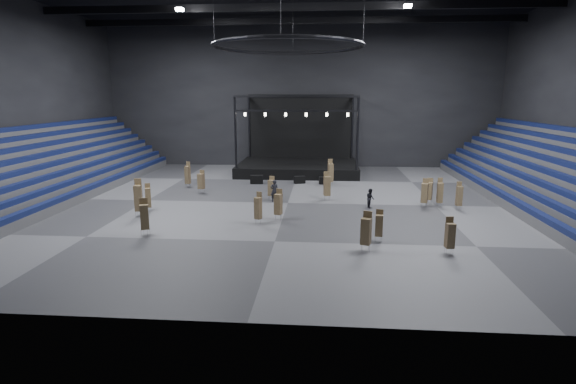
# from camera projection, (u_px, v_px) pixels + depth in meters

# --- Properties ---
(floor) EXTENTS (50.00, 50.00, 0.00)m
(floor) POSITION_uv_depth(u_px,v_px,m) (288.00, 203.00, 38.82)
(floor) COLOR #515153
(floor) RESTS_ON ground
(wall_back) EXTENTS (50.00, 0.20, 18.00)m
(wall_back) POSITION_uv_depth(u_px,v_px,m) (301.00, 96.00, 57.38)
(wall_back) COLOR black
(wall_back) RESTS_ON ground
(wall_front) EXTENTS (50.00, 0.20, 18.00)m
(wall_front) POSITION_uv_depth(u_px,v_px,m) (243.00, 99.00, 16.45)
(wall_front) COLOR black
(wall_front) RESTS_ON ground
(wall_left) EXTENTS (0.20, 42.00, 18.00)m
(wall_left) POSITION_uv_depth(u_px,v_px,m) (0.00, 97.00, 38.84)
(wall_left) COLOR black
(wall_left) RESTS_ON ground
(bleachers_left) EXTENTS (7.20, 40.00, 6.40)m
(bleachers_left) POSITION_uv_depth(u_px,v_px,m) (33.00, 179.00, 40.22)
(bleachers_left) COLOR #48484A
(bleachers_left) RESTS_ON floor
(bleachers_right) EXTENTS (7.20, 40.00, 6.40)m
(bleachers_right) POSITION_uv_depth(u_px,v_px,m) (567.00, 188.00, 36.69)
(bleachers_right) COLOR #48484A
(bleachers_right) RESTS_ON floor
(stage) EXTENTS (14.00, 10.00, 9.20)m
(stage) POSITION_uv_depth(u_px,v_px,m) (298.00, 160.00, 54.33)
(stage) COLOR black
(stage) RESTS_ON floor
(truss_ring) EXTENTS (12.30, 12.30, 5.15)m
(truss_ring) POSITION_uv_depth(u_px,v_px,m) (288.00, 46.00, 36.07)
(truss_ring) COLOR black
(truss_ring) RESTS_ON ceiling
(flight_case_left) EXTENTS (1.40, 0.81, 0.89)m
(flight_case_left) POSITION_uv_depth(u_px,v_px,m) (257.00, 179.00, 47.18)
(flight_case_left) COLOR black
(flight_case_left) RESTS_ON floor
(flight_case_mid) EXTENTS (1.28, 0.91, 0.77)m
(flight_case_mid) POSITION_uv_depth(u_px,v_px,m) (300.00, 180.00, 47.35)
(flight_case_mid) COLOR black
(flight_case_mid) RESTS_ON floor
(flight_case_right) EXTENTS (1.21, 0.72, 0.76)m
(flight_case_right) POSITION_uv_depth(u_px,v_px,m) (325.00, 180.00, 47.01)
(flight_case_right) COLOR black
(flight_case_right) RESTS_ON floor
(chair_stack_0) EXTENTS (0.47, 0.47, 2.32)m
(chair_stack_0) POSITION_uv_depth(u_px,v_px,m) (459.00, 196.00, 36.24)
(chair_stack_0) COLOR silver
(chair_stack_0) RESTS_ON floor
(chair_stack_1) EXTENTS (0.53, 0.53, 2.08)m
(chair_stack_1) POSITION_uv_depth(u_px,v_px,m) (379.00, 225.00, 28.34)
(chair_stack_1) COLOR silver
(chair_stack_1) RESTS_ON floor
(chair_stack_2) EXTENTS (0.64, 0.64, 2.33)m
(chair_stack_2) POSITION_uv_depth(u_px,v_px,m) (278.00, 204.00, 33.35)
(chair_stack_2) COLOR silver
(chair_stack_2) RESTS_ON floor
(chair_stack_3) EXTENTS (0.71, 0.71, 2.44)m
(chair_stack_3) POSITION_uv_depth(u_px,v_px,m) (366.00, 231.00, 26.52)
(chair_stack_3) COLOR silver
(chair_stack_3) RESTS_ON floor
(chair_stack_4) EXTENTS (0.44, 0.44, 2.44)m
(chair_stack_4) POSITION_uv_depth(u_px,v_px,m) (440.00, 192.00, 37.24)
(chair_stack_4) COLOR silver
(chair_stack_4) RESTS_ON floor
(chair_stack_5) EXTENTS (0.65, 0.65, 2.56)m
(chair_stack_5) POSITION_uv_depth(u_px,v_px,m) (327.00, 186.00, 39.53)
(chair_stack_5) COLOR silver
(chair_stack_5) RESTS_ON floor
(chair_stack_6) EXTENTS (0.63, 0.63, 2.93)m
(chair_stack_6) POSITION_uv_depth(u_px,v_px,m) (138.00, 197.00, 34.17)
(chair_stack_6) COLOR silver
(chair_stack_6) RESTS_ON floor
(chair_stack_7) EXTENTS (0.58, 0.58, 2.34)m
(chair_stack_7) POSITION_uv_depth(u_px,v_px,m) (258.00, 208.00, 32.32)
(chair_stack_7) COLOR silver
(chair_stack_7) RESTS_ON floor
(chair_stack_8) EXTENTS (0.59, 0.59, 2.14)m
(chair_stack_8) POSITION_uv_depth(u_px,v_px,m) (271.00, 187.00, 39.67)
(chair_stack_8) COLOR silver
(chair_stack_8) RESTS_ON floor
(chair_stack_9) EXTENTS (0.55, 0.55, 2.28)m
(chair_stack_9) POSITION_uv_depth(u_px,v_px,m) (148.00, 197.00, 35.74)
(chair_stack_9) COLOR silver
(chair_stack_9) RESTS_ON floor
(chair_stack_10) EXTENTS (0.67, 0.67, 2.20)m
(chair_stack_10) POSITION_uv_depth(u_px,v_px,m) (201.00, 181.00, 42.47)
(chair_stack_10) COLOR silver
(chair_stack_10) RESTS_ON floor
(chair_stack_11) EXTENTS (0.70, 0.70, 2.51)m
(chair_stack_11) POSITION_uv_depth(u_px,v_px,m) (144.00, 216.00, 29.58)
(chair_stack_11) COLOR silver
(chair_stack_11) RESTS_ON floor
(chair_stack_12) EXTENTS (0.54, 0.54, 2.24)m
(chair_stack_12) POSITION_uv_depth(u_px,v_px,m) (450.00, 235.00, 26.09)
(chair_stack_12) COLOR silver
(chair_stack_12) RESTS_ON floor
(chair_stack_13) EXTENTS (0.66, 0.66, 2.43)m
(chair_stack_13) POSITION_uv_depth(u_px,v_px,m) (425.00, 192.00, 36.99)
(chair_stack_13) COLOR silver
(chair_stack_13) RESTS_ON floor
(chair_stack_14) EXTENTS (0.56, 0.56, 2.60)m
(chair_stack_14) POSITION_uv_depth(u_px,v_px,m) (188.00, 174.00, 45.12)
(chair_stack_14) COLOR silver
(chair_stack_14) RESTS_ON floor
(chair_stack_15) EXTENTS (0.61, 0.61, 2.75)m
(chair_stack_15) POSITION_uv_depth(u_px,v_px,m) (331.00, 172.00, 45.92)
(chair_stack_15) COLOR silver
(chair_stack_15) RESTS_ON floor
(chair_stack_16) EXTENTS (0.65, 0.65, 2.25)m
(chair_stack_16) POSITION_uv_depth(u_px,v_px,m) (429.00, 190.00, 38.13)
(chair_stack_16) COLOR silver
(chair_stack_16) RESTS_ON floor
(man_center) EXTENTS (0.72, 0.47, 1.95)m
(man_center) POSITION_uv_depth(u_px,v_px,m) (274.00, 191.00, 39.03)
(man_center) COLOR black
(man_center) RESTS_ON floor
(crew_member) EXTENTS (0.76, 0.89, 1.59)m
(crew_member) POSITION_uv_depth(u_px,v_px,m) (370.00, 198.00, 37.05)
(crew_member) COLOR black
(crew_member) RESTS_ON floor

